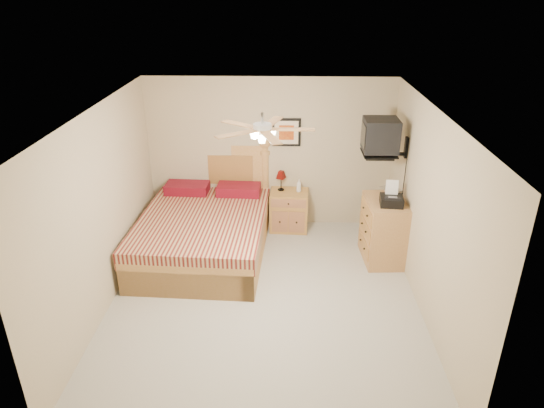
{
  "coord_description": "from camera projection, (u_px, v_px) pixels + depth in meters",
  "views": [
    {
      "loc": [
        0.25,
        -5.33,
        3.82
      ],
      "look_at": [
        0.07,
        0.9,
        0.96
      ],
      "focal_mm": 32.0,
      "sensor_mm": 36.0,
      "label": 1
    }
  ],
  "objects": [
    {
      "name": "floor",
      "position": [
        265.0,
        298.0,
        6.44
      ],
      "size": [
        4.5,
        4.5,
        0.0
      ],
      "primitive_type": "plane",
      "color": "#A5A195",
      "rests_on": "ground"
    },
    {
      "name": "ceiling",
      "position": [
        263.0,
        112.0,
        5.4
      ],
      "size": [
        4.0,
        4.5,
        0.04
      ],
      "primitive_type": "cube",
      "color": "white",
      "rests_on": "ground"
    },
    {
      "name": "lotion_bottle",
      "position": [
        299.0,
        186.0,
        7.94
      ],
      "size": [
        0.09,
        0.09,
        0.21
      ],
      "primitive_type": "imported",
      "rotation": [
        0.0,
        0.0,
        -0.15
      ],
      "color": "white",
      "rests_on": "nightstand"
    },
    {
      "name": "magazine_upper",
      "position": [
        386.0,
        191.0,
        7.22
      ],
      "size": [
        0.34,
        0.37,
        0.02
      ],
      "primitive_type": "imported",
      "rotation": [
        0.0,
        0.0,
        0.57
      ],
      "color": "gray",
      "rests_on": "magazine_lower"
    },
    {
      "name": "wall_front",
      "position": [
        252.0,
        335.0,
        3.87
      ],
      "size": [
        4.0,
        0.04,
        2.5
      ],
      "primitive_type": "cube",
      "color": "tan",
      "rests_on": "ground"
    },
    {
      "name": "fax_machine",
      "position": [
        392.0,
        194.0,
        6.77
      ],
      "size": [
        0.35,
        0.36,
        0.33
      ],
      "primitive_type": null,
      "rotation": [
        0.0,
        0.0,
        -0.1
      ],
      "color": "black",
      "rests_on": "dresser"
    },
    {
      "name": "magazine_lower",
      "position": [
        385.0,
        192.0,
        7.21
      ],
      "size": [
        0.18,
        0.24,
        0.02
      ],
      "primitive_type": "imported",
      "rotation": [
        0.0,
        0.0,
        0.02
      ],
      "color": "beige",
      "rests_on": "dresser"
    },
    {
      "name": "framed_picture",
      "position": [
        286.0,
        132.0,
        7.78
      ],
      "size": [
        0.46,
        0.04,
        0.46
      ],
      "primitive_type": "cube",
      "color": "black",
      "rests_on": "wall_back"
    },
    {
      "name": "ceiling_fan",
      "position": [
        262.0,
        129.0,
        5.27
      ],
      "size": [
        1.14,
        1.14,
        0.28
      ],
      "primitive_type": null,
      "color": "silver",
      "rests_on": "ceiling"
    },
    {
      "name": "nightstand",
      "position": [
        289.0,
        210.0,
        8.11
      ],
      "size": [
        0.65,
        0.5,
        0.67
      ],
      "primitive_type": "cube",
      "rotation": [
        0.0,
        0.0,
        -0.05
      ],
      "color": "#A77733",
      "rests_on": "ground"
    },
    {
      "name": "wall_back",
      "position": [
        270.0,
        154.0,
        7.96
      ],
      "size": [
        4.0,
        0.04,
        2.5
      ],
      "primitive_type": "cube",
      "color": "tan",
      "rests_on": "ground"
    },
    {
      "name": "table_lamp",
      "position": [
        281.0,
        180.0,
        7.98
      ],
      "size": [
        0.23,
        0.23,
        0.34
      ],
      "primitive_type": null,
      "rotation": [
        0.0,
        0.0,
        0.36
      ],
      "color": "#540804",
      "rests_on": "nightstand"
    },
    {
      "name": "wall_tv",
      "position": [
        391.0,
        138.0,
        6.86
      ],
      "size": [
        0.56,
        0.46,
        0.58
      ],
      "primitive_type": null,
      "color": "black",
      "rests_on": "wall_right"
    },
    {
      "name": "wall_right",
      "position": [
        429.0,
        215.0,
        5.87
      ],
      "size": [
        0.04,
        4.5,
        2.5
      ],
      "primitive_type": "cube",
      "color": "tan",
      "rests_on": "ground"
    },
    {
      "name": "bed",
      "position": [
        202.0,
        209.0,
        7.16
      ],
      "size": [
        1.92,
        2.46,
        1.53
      ],
      "primitive_type": null,
      "rotation": [
        0.0,
        0.0,
        -0.05
      ],
      "color": "#C28E3D",
      "rests_on": "ground"
    },
    {
      "name": "wall_left",
      "position": [
        102.0,
        211.0,
        5.97
      ],
      "size": [
        0.04,
        4.5,
        2.5
      ],
      "primitive_type": "cube",
      "color": "tan",
      "rests_on": "ground"
    },
    {
      "name": "dresser",
      "position": [
        384.0,
        230.0,
        7.16
      ],
      "size": [
        0.61,
        0.84,
        0.96
      ],
      "primitive_type": "cube",
      "rotation": [
        0.0,
        0.0,
        0.06
      ],
      "color": "#A86F40",
      "rests_on": "ground"
    }
  ]
}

